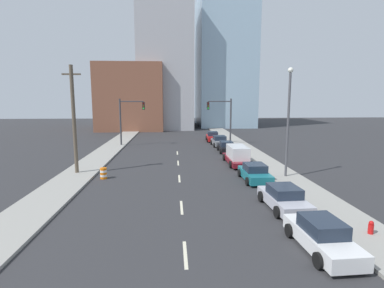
% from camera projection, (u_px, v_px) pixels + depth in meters
% --- Properties ---
extents(sidewalk_left, '(3.23, 92.24, 0.17)m').
position_uv_depth(sidewalk_left, '(123.00, 139.00, 50.43)').
color(sidewalk_left, gray).
rests_on(sidewalk_left, ground).
extents(sidewalk_right, '(3.23, 92.24, 0.17)m').
position_uv_depth(sidewalk_right, '(229.00, 138.00, 51.55)').
color(sidewalk_right, gray).
rests_on(sidewalk_right, ground).
extents(lane_stripe_at_8m, '(0.16, 2.40, 0.01)m').
position_uv_depth(lane_stripe_at_8m, '(185.00, 254.00, 13.20)').
color(lane_stripe_at_8m, beige).
rests_on(lane_stripe_at_8m, ground).
extents(lane_stripe_at_14m, '(0.16, 2.40, 0.01)m').
position_uv_depth(lane_stripe_at_14m, '(182.00, 207.00, 18.88)').
color(lane_stripe_at_14m, beige).
rests_on(lane_stripe_at_14m, ground).
extents(lane_stripe_at_20m, '(0.16, 2.40, 0.01)m').
position_uv_depth(lane_stripe_at_20m, '(179.00, 178.00, 25.68)').
color(lane_stripe_at_20m, beige).
rests_on(lane_stripe_at_20m, ground).
extents(lane_stripe_at_27m, '(0.16, 2.40, 0.01)m').
position_uv_depth(lane_stripe_at_27m, '(178.00, 163.00, 31.89)').
color(lane_stripe_at_27m, beige).
rests_on(lane_stripe_at_27m, ground).
extents(lane_stripe_at_33m, '(0.16, 2.40, 0.01)m').
position_uv_depth(lane_stripe_at_33m, '(177.00, 153.00, 37.73)').
color(lane_stripe_at_33m, beige).
rests_on(lane_stripe_at_33m, ground).
extents(building_brick_left, '(14.00, 16.00, 14.08)m').
position_uv_depth(building_brick_left, '(133.00, 97.00, 67.50)').
color(building_brick_left, brown).
rests_on(building_brick_left, ground).
extents(building_office_center, '(12.00, 20.00, 28.54)m').
position_uv_depth(building_office_center, '(166.00, 67.00, 70.82)').
color(building_office_center, '#A8A8AD').
rests_on(building_office_center, ground).
extents(building_glass_right, '(13.00, 20.00, 32.56)m').
position_uv_depth(building_glass_right, '(224.00, 60.00, 75.36)').
color(building_glass_right, '#99B7CC').
rests_on(building_glass_right, ground).
extents(traffic_signal_left, '(3.63, 0.35, 6.79)m').
position_uv_depth(traffic_signal_left, '(127.00, 116.00, 42.69)').
color(traffic_signal_left, '#38383D').
rests_on(traffic_signal_left, ground).
extents(traffic_signal_right, '(3.63, 0.35, 6.79)m').
position_uv_depth(traffic_signal_right, '(224.00, 116.00, 43.56)').
color(traffic_signal_right, '#38383D').
rests_on(traffic_signal_right, ground).
extents(utility_pole_left_mid, '(1.60, 0.32, 9.68)m').
position_uv_depth(utility_pole_left_mid, '(74.00, 120.00, 26.41)').
color(utility_pole_left_mid, brown).
rests_on(utility_pole_left_mid, ground).
extents(traffic_barrel, '(0.56, 0.56, 0.95)m').
position_uv_depth(traffic_barrel, '(103.00, 173.00, 25.57)').
color(traffic_barrel, orange).
rests_on(traffic_barrel, ground).
extents(street_lamp, '(0.44, 0.44, 9.33)m').
position_uv_depth(street_lamp, '(288.00, 116.00, 25.10)').
color(street_lamp, '#4C4C51').
rests_on(street_lamp, ground).
extents(fire_hydrant, '(0.26, 0.26, 0.84)m').
position_uv_depth(fire_hydrant, '(371.00, 229.00, 14.81)').
color(fire_hydrant, red).
rests_on(fire_hydrant, ground).
extents(sedan_white, '(2.14, 4.57, 1.48)m').
position_uv_depth(sedan_white, '(322.00, 236.00, 13.48)').
color(sedan_white, silver).
rests_on(sedan_white, ground).
extents(sedan_silver, '(2.35, 4.56, 1.44)m').
position_uv_depth(sedan_silver, '(284.00, 198.00, 18.58)').
color(sedan_silver, '#B2B2BC').
rests_on(sedan_silver, ground).
extents(sedan_teal, '(2.20, 4.36, 1.43)m').
position_uv_depth(sedan_teal, '(255.00, 173.00, 24.94)').
color(sedan_teal, '#196B75').
rests_on(sedan_teal, ground).
extents(box_truck_maroon, '(2.30, 5.97, 1.95)m').
position_uv_depth(box_truck_maroon, '(237.00, 155.00, 31.13)').
color(box_truck_maroon, maroon).
rests_on(box_truck_maroon, ground).
extents(sedan_black, '(2.10, 4.33, 1.38)m').
position_uv_depth(sedan_black, '(226.00, 147.00, 38.29)').
color(sedan_black, black).
rests_on(sedan_black, ground).
extents(sedan_gray, '(2.29, 4.36, 1.48)m').
position_uv_depth(sedan_gray, '(220.00, 141.00, 43.29)').
color(sedan_gray, slate).
rests_on(sedan_gray, ground).
extents(sedan_red, '(2.22, 4.51, 1.51)m').
position_uv_depth(sedan_red, '(213.00, 137.00, 48.25)').
color(sedan_red, red).
rests_on(sedan_red, ground).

